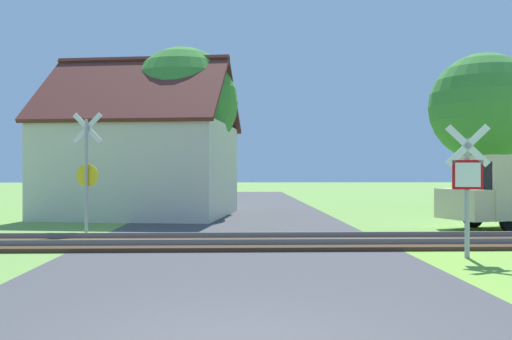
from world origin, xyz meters
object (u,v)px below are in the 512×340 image
object	(u,v)px
crossing_sign_far	(87,167)
tree_far	(484,107)
stop_sign_near	(467,181)
tree_center	(183,103)
house	(143,165)

from	to	relation	value
crossing_sign_far	tree_far	distance (m)	19.05
crossing_sign_far	tree_far	size ratio (longest dim) A/B	0.47
stop_sign_near	crossing_sign_far	bearing A→B (deg)	-15.80
tree_center	stop_sign_near	bearing A→B (deg)	-59.68
house	tree_center	distance (m)	3.00
stop_sign_near	tree_far	distance (m)	16.77
stop_sign_near	house	bearing A→B (deg)	-41.04
stop_sign_near	house	distance (m)	14.04
crossing_sign_far	tree_center	bearing A→B (deg)	84.98
crossing_sign_far	tree_center	xyz separation A→B (m)	(2.00, 7.09, 2.63)
stop_sign_near	tree_center	size ratio (longest dim) A/B	0.40
crossing_sign_far	house	world-z (taller)	house
house	crossing_sign_far	bearing A→B (deg)	-86.09
tree_far	stop_sign_near	bearing A→B (deg)	-114.74
crossing_sign_far	tree_far	xyz separation A→B (m)	(15.81, 10.23, 2.87)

